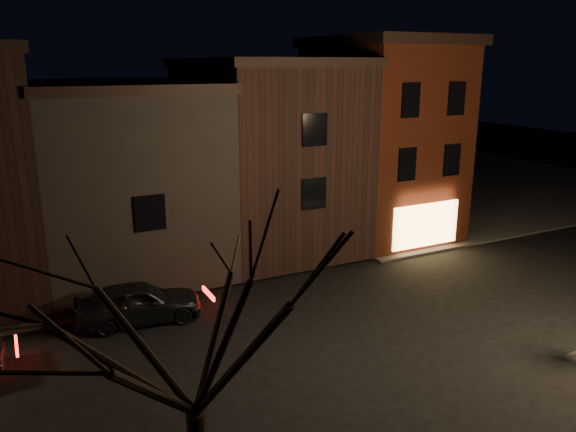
# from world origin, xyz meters

# --- Properties ---
(ground) EXTENTS (120.00, 120.00, 0.00)m
(ground) POSITION_xyz_m (0.00, 0.00, 0.00)
(ground) COLOR black
(ground) RESTS_ON ground
(sidewalk_far_right) EXTENTS (30.00, 30.00, 0.12)m
(sidewalk_far_right) POSITION_xyz_m (20.00, 20.00, 0.06)
(sidewalk_far_right) COLOR #2D2B28
(sidewalk_far_right) RESTS_ON ground
(corner_building) EXTENTS (6.50, 8.50, 10.50)m
(corner_building) POSITION_xyz_m (8.00, 9.47, 5.40)
(corner_building) COLOR #4F1C0E
(corner_building) RESTS_ON ground
(row_building_a) EXTENTS (7.30, 10.30, 9.40)m
(row_building_a) POSITION_xyz_m (1.50, 10.50, 4.83)
(row_building_a) COLOR black
(row_building_a) RESTS_ON ground
(row_building_b) EXTENTS (7.80, 10.30, 8.40)m
(row_building_b) POSITION_xyz_m (-5.75, 10.50, 4.33)
(row_building_b) COLOR black
(row_building_b) RESTS_ON ground
(bare_tree_left) EXTENTS (5.60, 5.60, 7.50)m
(bare_tree_left) POSITION_xyz_m (-8.00, -7.00, 5.43)
(bare_tree_left) COLOR black
(bare_tree_left) RESTS_ON sidewalk_near_left
(parked_car_a) EXTENTS (4.71, 2.32, 1.55)m
(parked_car_a) POSITION_xyz_m (-6.73, 3.99, 0.77)
(parked_car_a) COLOR black
(parked_car_a) RESTS_ON ground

